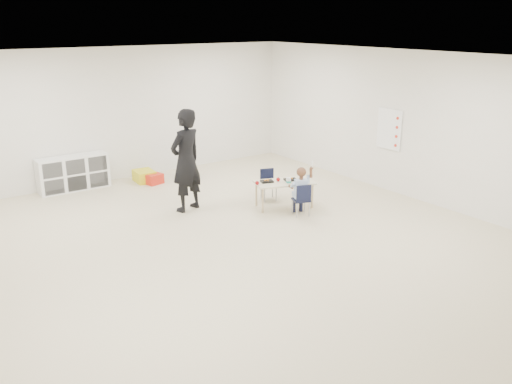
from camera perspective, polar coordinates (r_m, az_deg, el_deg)
room at (r=8.03m, az=-1.81°, el=3.78°), size 9.00×9.02×2.80m
table at (r=10.01m, az=2.98°, el=-0.22°), size 1.19×0.86×0.49m
chair_near at (r=9.60m, az=4.76°, el=-0.76°), size 0.36×0.35×0.59m
chair_far at (r=10.39m, az=1.34°, el=0.74°), size 0.36×0.35×0.59m
child at (r=9.55m, az=4.79°, el=0.20°), size 0.50×0.50×0.93m
lunch_tray_near at (r=10.01m, az=3.64°, el=1.31°), size 0.26×0.22×0.03m
lunch_tray_far at (r=9.89m, az=1.16°, el=1.13°), size 0.26×0.22×0.03m
milk_carton at (r=9.84m, az=3.45°, el=1.23°), size 0.09×0.09×0.10m
bread_roll at (r=9.93m, az=4.60°, el=1.27°), size 0.09×0.09×0.07m
apple_near at (r=9.94m, az=2.35°, el=1.34°), size 0.07×0.07×0.07m
apple_far at (r=9.72m, az=0.12°, el=0.96°), size 0.07×0.07×0.07m
cubby_shelf at (r=11.60m, az=-18.68°, el=1.91°), size 1.40×0.40×0.70m
rules_poster at (r=11.11m, az=13.85°, el=6.44°), size 0.02×0.60×0.80m
adult at (r=9.74m, az=-7.38°, el=3.30°), size 0.78×0.63×1.86m
bin_red at (r=11.71m, az=-10.93°, el=1.44°), size 0.43×0.50×0.21m
bin_yellow at (r=11.85m, az=-11.68°, el=1.66°), size 0.42×0.52×0.24m
bin_blue at (r=12.05m, az=-7.34°, el=2.07°), size 0.41×0.48×0.21m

